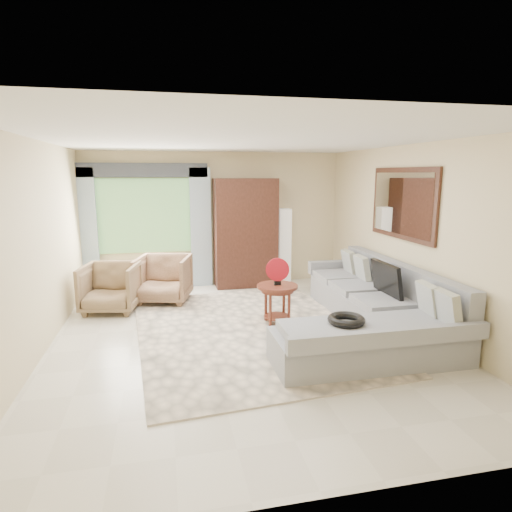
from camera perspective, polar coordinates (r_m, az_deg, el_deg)
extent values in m
plane|color=silver|center=(5.90, -1.69, -10.79)|extent=(6.00, 6.00, 0.00)
cube|color=#F4DDC1|center=(6.14, -1.06, -9.81)|extent=(3.34, 4.25, 0.02)
cube|color=gray|center=(6.90, 14.16, -6.13)|extent=(0.90, 2.40, 0.40)
cube|color=gray|center=(5.26, 15.00, -11.64)|extent=(2.30, 0.80, 0.40)
cube|color=gray|center=(6.61, 18.60, -3.08)|extent=(0.20, 3.20, 0.50)
cube|color=gray|center=(7.95, 10.21, -1.41)|extent=(0.90, 0.16, 0.22)
cube|color=gray|center=(4.79, 17.65, -10.34)|extent=(2.30, 0.10, 0.18)
cube|color=black|center=(6.32, 16.99, -2.96)|extent=(0.14, 0.74, 0.48)
torus|color=black|center=(5.04, 11.95, -8.31)|extent=(0.43, 0.43, 0.09)
cylinder|color=#4D1E14|center=(6.23, 2.87, -4.06)|extent=(0.60, 0.60, 0.04)
cylinder|color=#4D1E14|center=(6.31, 2.84, -6.76)|extent=(0.39, 0.39, 0.54)
cylinder|color=maroon|center=(6.17, 2.89, -1.82)|extent=(0.33, 0.12, 0.34)
imported|color=brown|center=(7.26, -18.83, -4.01)|extent=(0.97, 0.99, 0.78)
imported|color=#A17657|center=(7.54, -12.22, -3.00)|extent=(1.05, 1.07, 0.81)
imported|color=#999999|center=(8.14, -21.16, -3.27)|extent=(0.65, 0.60, 0.59)
cube|color=black|center=(8.34, -1.42, 3.09)|extent=(1.20, 0.55, 2.10)
cube|color=silver|center=(8.62, 3.74, 1.32)|extent=(0.24, 0.24, 1.50)
cube|color=#669E59|center=(8.41, -14.64, 5.21)|extent=(1.80, 0.04, 1.40)
cube|color=#9EB7CC|center=(8.46, -21.71, 3.12)|extent=(0.40, 0.08, 2.30)
cube|color=#9EB7CC|center=(8.37, -7.37, 3.73)|extent=(0.40, 0.08, 2.30)
cube|color=#1E232D|center=(8.30, -14.94, 11.01)|extent=(2.40, 0.12, 0.26)
cube|color=black|center=(6.72, 18.97, 6.63)|extent=(0.04, 1.70, 1.05)
cube|color=white|center=(6.71, 18.78, 6.63)|extent=(0.02, 1.54, 0.90)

